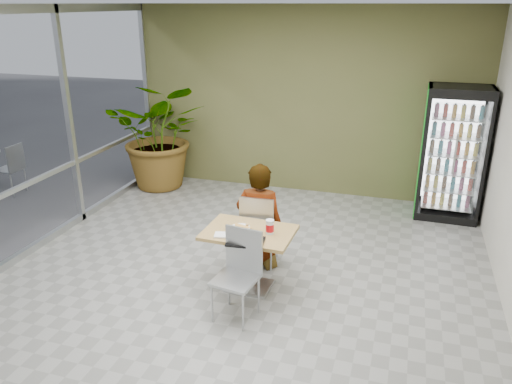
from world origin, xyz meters
TOP-DOWN VIEW (x-y plane):
  - ground at (0.00, 0.00)m, footprint 7.00×7.00m
  - room_envelope at (0.00, 0.00)m, footprint 6.00×7.00m
  - storefront_frame at (-3.00, 0.00)m, footprint 0.10×7.00m
  - dining_table at (0.14, 0.02)m, footprint 1.05×0.75m
  - chair_far at (0.10, 0.56)m, footprint 0.45×0.46m
  - chair_near at (0.21, -0.49)m, footprint 0.50×0.50m
  - seated_woman at (0.09, 0.62)m, footprint 0.64×0.42m
  - pizza_plate at (0.02, 0.07)m, footprint 0.32×0.32m
  - soda_cup at (0.39, 0.02)m, footprint 0.10×0.10m
  - napkin_stack at (-0.12, -0.19)m, footprint 0.18×0.18m
  - cafeteria_tray at (0.20, -0.27)m, footprint 0.43×0.33m
  - beverage_fridge at (2.48, 3.03)m, footprint 0.95×0.74m
  - potted_plant at (-2.46, 2.96)m, footprint 2.02×1.84m

SIDE VIEW (x-z plane):
  - ground at x=0.00m, z-range 0.00..0.00m
  - dining_table at x=0.14m, z-range 0.16..0.91m
  - seated_woman at x=0.09m, z-range -0.30..1.38m
  - chair_near at x=0.21m, z-range 0.08..1.06m
  - chair_far at x=0.10m, z-range 0.08..1.07m
  - napkin_stack at x=-0.12m, z-range 0.75..0.77m
  - cafeteria_tray at x=0.20m, z-range 0.75..0.77m
  - pizza_plate at x=0.02m, z-range 0.75..0.78m
  - soda_cup at x=0.39m, z-range 0.75..0.92m
  - potted_plant at x=-2.46m, z-range 0.00..1.94m
  - beverage_fridge at x=2.48m, z-range 0.00..2.06m
  - room_envelope at x=0.00m, z-range 0.00..3.20m
  - storefront_frame at x=-3.00m, z-range 0.00..3.20m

